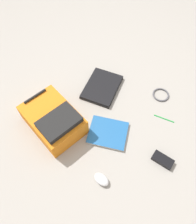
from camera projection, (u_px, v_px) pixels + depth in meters
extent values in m
plane|color=gray|center=(102.00, 119.00, 1.59)|extent=(3.62, 3.62, 0.00)
cube|color=orange|center=(53.00, 120.00, 1.50)|extent=(0.40, 0.48, 0.15)
cube|color=black|center=(59.00, 122.00, 1.39)|extent=(0.30, 0.25, 0.04)
cylinder|color=black|center=(35.00, 96.00, 1.51)|extent=(0.17, 0.07, 0.02)
cube|color=black|center=(102.00, 87.00, 1.73)|extent=(0.35, 0.29, 0.02)
cube|color=black|center=(102.00, 86.00, 1.72)|extent=(0.35, 0.28, 0.01)
cube|color=silver|center=(108.00, 133.00, 1.52)|extent=(0.28, 0.30, 0.02)
cube|color=#1E5999|center=(108.00, 132.00, 1.51)|extent=(0.29, 0.31, 0.00)
ellipsoid|color=silver|center=(102.00, 179.00, 1.34)|extent=(0.08, 0.11, 0.04)
torus|color=#4C4C51|center=(161.00, 95.00, 1.70)|extent=(0.13, 0.13, 0.01)
cube|color=black|center=(163.00, 160.00, 1.41)|extent=(0.08, 0.14, 0.03)
cylinder|color=#198C33|center=(164.00, 118.00, 1.59)|extent=(0.03, 0.15, 0.01)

